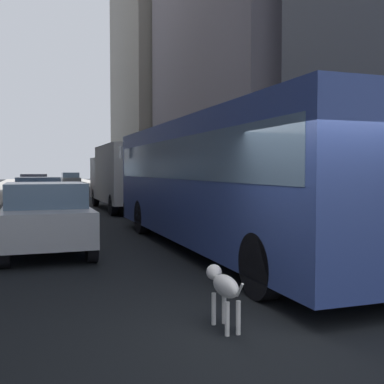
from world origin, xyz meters
TOP-DOWN VIEW (x-y plane):
  - ground_plane at (0.00, 35.00)m, footprint 120.00×120.00m
  - sidewalk_right at (5.70, 35.00)m, footprint 2.40×110.00m
  - building_right_far at (11.90, 43.65)m, footprint 11.36×15.17m
  - transit_bus at (1.20, 5.14)m, footprint 2.78×11.53m
  - car_red_coupe at (-2.80, 30.03)m, footprint 1.90×4.47m
  - car_blue_hatchback at (-2.80, 15.30)m, footprint 1.86×3.91m
  - car_grey_wagon at (1.20, 47.71)m, footprint 1.87×4.62m
  - car_silver_sedan at (-2.80, 6.47)m, footprint 1.91×4.63m
  - box_truck at (1.20, 17.09)m, footprint 2.30×7.50m
  - dalmatian_dog at (-0.96, 0.00)m, footprint 0.22×0.96m

SIDE VIEW (x-z plane):
  - ground_plane at x=0.00m, z-range 0.00..0.00m
  - sidewalk_right at x=5.70m, z-range 0.00..0.15m
  - dalmatian_dog at x=-0.96m, z-range 0.15..0.87m
  - car_blue_hatchback at x=-2.80m, z-range 0.01..1.63m
  - car_red_coupe at x=-2.80m, z-range 0.01..1.63m
  - car_grey_wagon at x=1.20m, z-range 0.01..1.63m
  - car_silver_sedan at x=-2.80m, z-range 0.02..1.64m
  - box_truck at x=1.20m, z-range 0.14..3.19m
  - transit_bus at x=1.20m, z-range 0.25..3.30m
  - building_right_far at x=11.90m, z-range -0.01..28.97m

